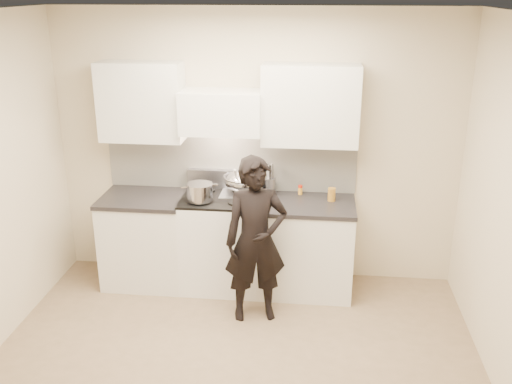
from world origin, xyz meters
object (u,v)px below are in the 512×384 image
Objects in this scene: counter_right at (306,246)px; wok at (243,181)px; utensil_crock at (270,185)px; stove at (222,241)px; person at (256,240)px.

wok is (-0.63, 0.14, 0.60)m from counter_right.
stove is at bearing -155.53° from utensil_crock.
person is at bearing -127.50° from counter_right.
wok is 1.61× the size of utensil_crock.
wok reaches higher than counter_right.
person reaches higher than wok.
stove is 0.83m from counter_right.
stove is 1.04× the size of counter_right.
counter_right is 0.77m from person.
stove is at bearing 111.40° from person.
utensil_crock is at bearing 151.34° from counter_right.
person is at bearing -54.63° from stove.
wok reaches higher than stove.
wok is at bearing 167.10° from counter_right.
wok is 0.79m from person.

